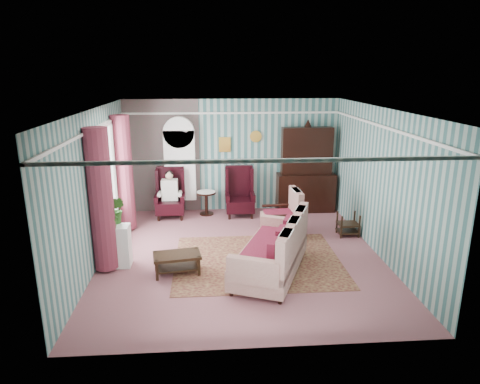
{
  "coord_description": "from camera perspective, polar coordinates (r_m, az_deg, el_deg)",
  "views": [
    {
      "loc": [
        -0.61,
        -7.91,
        3.58
      ],
      "look_at": [
        0.02,
        0.6,
        1.15
      ],
      "focal_mm": 32.0,
      "sensor_mm": 36.0,
      "label": 1
    }
  ],
  "objects": [
    {
      "name": "round_side_table",
      "position": [
        11.01,
        -4.51,
        -1.5
      ],
      "size": [
        0.5,
        0.5,
        0.6
      ],
      "primitive_type": "cylinder",
      "color": "black",
      "rests_on": "floor"
    },
    {
      "name": "sofa",
      "position": [
        7.78,
        4.07,
        -7.39
      ],
      "size": [
        1.83,
        2.45,
        1.02
      ],
      "primitive_type": "cube",
      "rotation": [
        0.0,
        0.0,
        1.18
      ],
      "color": "beige",
      "rests_on": "floor"
    },
    {
      "name": "bookcase",
      "position": [
        11.05,
        -7.97,
        2.87
      ],
      "size": [
        0.8,
        0.28,
        2.24
      ],
      "primitive_type": "cube",
      "color": "white",
      "rests_on": "floor"
    },
    {
      "name": "seated_woman",
      "position": [
        10.82,
        -9.31,
        -0.36
      ],
      "size": [
        0.44,
        0.4,
        1.18
      ],
      "primitive_type": null,
      "color": "white",
      "rests_on": "floor"
    },
    {
      "name": "potted_plant_c",
      "position": [
        8.35,
        -16.9,
        -2.95
      ],
      "size": [
        0.27,
        0.27,
        0.36
      ],
      "primitive_type": "imported",
      "rotation": [
        0.0,
        0.0,
        0.38
      ],
      "color": "#234F18",
      "rests_on": "plant_stand"
    },
    {
      "name": "rug",
      "position": [
        8.45,
        2.38,
        -9.14
      ],
      "size": [
        3.2,
        2.6,
        0.01
      ],
      "primitive_type": "cube",
      "color": "#45171C",
      "rests_on": "floor"
    },
    {
      "name": "wingback_right",
      "position": [
        10.8,
        -0.03,
        0.01
      ],
      "size": [
        0.76,
        0.8,
        1.25
      ],
      "primitive_type": "cube",
      "color": "black",
      "rests_on": "floor"
    },
    {
      "name": "dresser_hutch",
      "position": [
        11.18,
        8.86,
        3.3
      ],
      "size": [
        1.5,
        0.56,
        2.36
      ],
      "primitive_type": "cube",
      "color": "black",
      "rests_on": "floor"
    },
    {
      "name": "potted_plant_a",
      "position": [
        8.15,
        -16.83,
        -3.1
      ],
      "size": [
        0.47,
        0.43,
        0.45
      ],
      "primitive_type": "imported",
      "rotation": [
        0.0,
        0.0,
        0.24
      ],
      "color": "#1E4F18",
      "rests_on": "plant_stand"
    },
    {
      "name": "nest_table",
      "position": [
        9.9,
        14.2,
        -4.15
      ],
      "size": [
        0.45,
        0.38,
        0.54
      ],
      "primitive_type": "cube",
      "color": "black",
      "rests_on": "floor"
    },
    {
      "name": "potted_plant_b",
      "position": [
        8.33,
        -16.08,
        -2.33
      ],
      "size": [
        0.36,
        0.33,
        0.53
      ],
      "primitive_type": "imported",
      "rotation": [
        0.0,
        0.0,
        -0.38
      ],
      "color": "#28541A",
      "rests_on": "plant_stand"
    },
    {
      "name": "room_shell",
      "position": [
        8.23,
        -4.22,
        4.83
      ],
      "size": [
        5.53,
        6.02,
        2.91
      ],
      "color": "#3C6D6C",
      "rests_on": "ground"
    },
    {
      "name": "floral_armchair",
      "position": [
        9.55,
        5.51,
        -3.18
      ],
      "size": [
        0.89,
        0.94,
        0.94
      ],
      "primitive_type": "cube",
      "rotation": [
        0.0,
        0.0,
        1.65
      ],
      "color": "beige",
      "rests_on": "floor"
    },
    {
      "name": "coffee_table",
      "position": [
        7.98,
        -8.36,
        -9.44
      ],
      "size": [
        0.91,
        0.62,
        0.38
      ],
      "primitive_type": "cube",
      "rotation": [
        0.0,
        0.0,
        0.16
      ],
      "color": "black",
      "rests_on": "floor"
    },
    {
      "name": "plant_stand",
      "position": [
        8.44,
        -16.27,
        -6.93
      ],
      "size": [
        0.55,
        0.35,
        0.8
      ],
      "primitive_type": "cube",
      "color": "silver",
      "rests_on": "floor"
    },
    {
      "name": "floor",
      "position": [
        8.7,
        0.16,
        -8.41
      ],
      "size": [
        6.0,
        6.0,
        0.0
      ],
      "primitive_type": "plane",
      "color": "#93555B",
      "rests_on": "ground"
    },
    {
      "name": "wingback_left",
      "position": [
        10.82,
        -9.32,
        -0.18
      ],
      "size": [
        0.76,
        0.8,
        1.25
      ],
      "primitive_type": "cube",
      "color": "black",
      "rests_on": "floor"
    }
  ]
}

